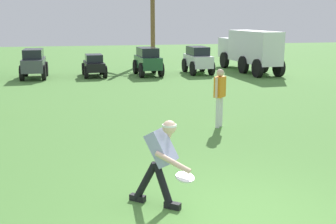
{
  "coord_description": "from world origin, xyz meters",
  "views": [
    {
      "loc": [
        -2.23,
        -5.17,
        2.87
      ],
      "look_at": [
        -0.34,
        3.39,
        0.9
      ],
      "focal_mm": 45.0,
      "sensor_mm": 36.0,
      "label": 1
    }
  ],
  "objects_px": {
    "frisbee_in_flight": "(185,177)",
    "box_truck": "(249,49)",
    "parked_car_slot_c": "(148,61)",
    "parked_car_slot_a": "(34,63)",
    "frisbee_thrower": "(161,158)",
    "parked_car_slot_d": "(198,59)",
    "teammate_near_sideline": "(220,92)",
    "parked_car_slot_b": "(94,65)"
  },
  "relations": [
    {
      "from": "frisbee_in_flight",
      "to": "parked_car_slot_c",
      "type": "distance_m",
      "value": 15.73
    },
    {
      "from": "frisbee_in_flight",
      "to": "parked_car_slot_d",
      "type": "height_order",
      "value": "parked_car_slot_d"
    },
    {
      "from": "box_truck",
      "to": "parked_car_slot_a",
      "type": "bearing_deg",
      "value": -179.23
    },
    {
      "from": "frisbee_thrower",
      "to": "box_truck",
      "type": "xyz_separation_m",
      "value": [
        8.0,
        15.39,
        0.45
      ]
    },
    {
      "from": "frisbee_in_flight",
      "to": "parked_car_slot_b",
      "type": "distance_m",
      "value": 15.8
    },
    {
      "from": "frisbee_in_flight",
      "to": "box_truck",
      "type": "bearing_deg",
      "value": 63.96
    },
    {
      "from": "parked_car_slot_d",
      "to": "box_truck",
      "type": "distance_m",
      "value": 2.95
    },
    {
      "from": "frisbee_thrower",
      "to": "frisbee_in_flight",
      "type": "relative_size",
      "value": 3.78
    },
    {
      "from": "parked_car_slot_c",
      "to": "frisbee_thrower",
      "type": "bearing_deg",
      "value": -99.05
    },
    {
      "from": "parked_car_slot_d",
      "to": "box_truck",
      "type": "xyz_separation_m",
      "value": [
        2.91,
        0.12,
        0.49
      ]
    },
    {
      "from": "teammate_near_sideline",
      "to": "parked_car_slot_d",
      "type": "distance_m",
      "value": 11.15
    },
    {
      "from": "parked_car_slot_d",
      "to": "parked_car_slot_c",
      "type": "bearing_deg",
      "value": -176.8
    },
    {
      "from": "frisbee_in_flight",
      "to": "parked_car_slot_a",
      "type": "relative_size",
      "value": 0.16
    },
    {
      "from": "parked_car_slot_b",
      "to": "teammate_near_sideline",
      "type": "bearing_deg",
      "value": -75.72
    },
    {
      "from": "parked_car_slot_c",
      "to": "parked_car_slot_d",
      "type": "relative_size",
      "value": 1.02
    },
    {
      "from": "frisbee_thrower",
      "to": "frisbee_in_flight",
      "type": "xyz_separation_m",
      "value": [
        0.26,
        -0.46,
        -0.15
      ]
    },
    {
      "from": "teammate_near_sideline",
      "to": "box_truck",
      "type": "height_order",
      "value": "box_truck"
    },
    {
      "from": "frisbee_thrower",
      "to": "parked_car_slot_b",
      "type": "bearing_deg",
      "value": 91.05
    },
    {
      "from": "frisbee_thrower",
      "to": "parked_car_slot_a",
      "type": "relative_size",
      "value": 0.59
    },
    {
      "from": "frisbee_thrower",
      "to": "teammate_near_sideline",
      "type": "xyz_separation_m",
      "value": [
        2.49,
        4.43,
        0.15
      ]
    },
    {
      "from": "frisbee_thrower",
      "to": "parked_car_slot_c",
      "type": "height_order",
      "value": "parked_car_slot_c"
    },
    {
      "from": "parked_car_slot_c",
      "to": "parked_car_slot_a",
      "type": "bearing_deg",
      "value": 178.76
    },
    {
      "from": "teammate_near_sideline",
      "to": "box_truck",
      "type": "bearing_deg",
      "value": 63.31
    },
    {
      "from": "teammate_near_sideline",
      "to": "parked_car_slot_d",
      "type": "relative_size",
      "value": 0.66
    },
    {
      "from": "teammate_near_sideline",
      "to": "parked_car_slot_b",
      "type": "distance_m",
      "value": 11.25
    },
    {
      "from": "parked_car_slot_b",
      "to": "parked_car_slot_c",
      "type": "xyz_separation_m",
      "value": [
        2.69,
        -0.2,
        0.18
      ]
    },
    {
      "from": "parked_car_slot_c",
      "to": "teammate_near_sideline",
      "type": "bearing_deg",
      "value": -89.56
    },
    {
      "from": "teammate_near_sideline",
      "to": "parked_car_slot_a",
      "type": "xyz_separation_m",
      "value": [
        -5.63,
        10.81,
        -0.2
      ]
    },
    {
      "from": "parked_car_slot_a",
      "to": "parked_car_slot_d",
      "type": "distance_m",
      "value": 8.23
    },
    {
      "from": "parked_car_slot_d",
      "to": "parked_car_slot_a",
      "type": "bearing_deg",
      "value": -179.79
    },
    {
      "from": "teammate_near_sideline",
      "to": "parked_car_slot_d",
      "type": "bearing_deg",
      "value": 76.5
    },
    {
      "from": "frisbee_in_flight",
      "to": "parked_car_slot_a",
      "type": "height_order",
      "value": "parked_car_slot_a"
    },
    {
      "from": "parked_car_slot_c",
      "to": "frisbee_in_flight",
      "type": "bearing_deg",
      "value": -97.86
    },
    {
      "from": "box_truck",
      "to": "teammate_near_sideline",
      "type": "bearing_deg",
      "value": -116.69
    },
    {
      "from": "parked_car_slot_b",
      "to": "box_truck",
      "type": "xyz_separation_m",
      "value": [
        8.28,
        0.07,
        0.67
      ]
    },
    {
      "from": "parked_car_slot_b",
      "to": "box_truck",
      "type": "relative_size",
      "value": 0.38
    },
    {
      "from": "frisbee_thrower",
      "to": "parked_car_slot_d",
      "type": "height_order",
      "value": "parked_car_slot_d"
    },
    {
      "from": "frisbee_in_flight",
      "to": "parked_car_slot_b",
      "type": "bearing_deg",
      "value": 91.95
    },
    {
      "from": "frisbee_in_flight",
      "to": "parked_car_slot_b",
      "type": "height_order",
      "value": "parked_car_slot_b"
    },
    {
      "from": "frisbee_thrower",
      "to": "parked_car_slot_b",
      "type": "distance_m",
      "value": 15.33
    },
    {
      "from": "frisbee_thrower",
      "to": "box_truck",
      "type": "distance_m",
      "value": 17.35
    },
    {
      "from": "parked_car_slot_a",
      "to": "parked_car_slot_d",
      "type": "relative_size",
      "value": 1.0
    }
  ]
}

